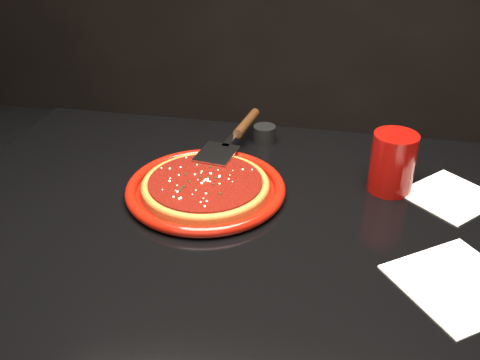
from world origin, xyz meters
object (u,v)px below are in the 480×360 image
cup (392,163)px  plate (206,189)px  ramekin (264,134)px  pizza_server (234,136)px

cup → plate: bearing=-165.7°
cup → ramekin: bearing=149.8°
cup → ramekin: size_ratio=2.33×
cup → ramekin: cup is taller
ramekin → pizza_server: bearing=-132.9°
plate → ramekin: size_ratio=6.09×
cup → ramekin: 0.31m
cup → ramekin: (-0.27, 0.16, -0.04)m
plate → pizza_server: (0.02, 0.18, 0.03)m
plate → cup: 0.35m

